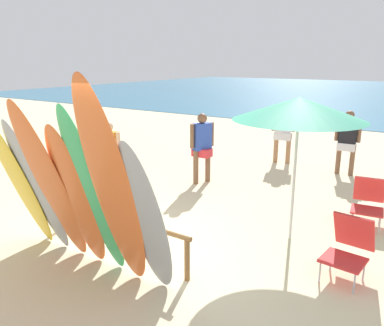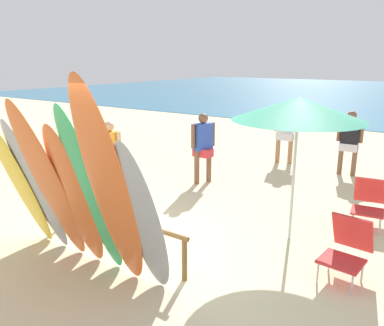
# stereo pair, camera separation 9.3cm
# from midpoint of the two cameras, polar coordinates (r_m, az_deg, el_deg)

# --- Properties ---
(ground) EXTENTS (60.00, 60.00, 0.00)m
(ground) POSITION_cam_midpoint_polar(r_m,az_deg,el_deg) (18.16, 21.40, 5.39)
(ground) COLOR beige
(surfboard_rack) EXTENTS (2.68, 0.07, 0.61)m
(surfboard_rack) POSITION_cam_midpoint_polar(r_m,az_deg,el_deg) (5.65, -12.12, -8.62)
(surfboard_rack) COLOR brown
(surfboard_rack) RESTS_ON ground
(surfboard_yellow_0) EXTENTS (0.65, 0.86, 2.10)m
(surfboard_yellow_0) POSITION_cam_midpoint_polar(r_m,az_deg,el_deg) (5.96, -24.58, -2.59)
(surfboard_yellow_0) COLOR yellow
(surfboard_yellow_0) RESTS_ON ground
(surfboard_grey_1) EXTENTS (0.62, 0.82, 2.02)m
(surfboard_grey_1) POSITION_cam_midpoint_polar(r_m,az_deg,el_deg) (5.69, -22.33, -3.55)
(surfboard_grey_1) COLOR #999EA3
(surfboard_grey_1) RESTS_ON ground
(surfboard_orange_2) EXTENTS (0.59, 0.93, 2.31)m
(surfboard_orange_2) POSITION_cam_midpoint_polar(r_m,az_deg,el_deg) (5.28, -20.66, -3.15)
(surfboard_orange_2) COLOR orange
(surfboard_orange_2) RESTS_ON ground
(surfboard_orange_3) EXTENTS (0.57, 0.78, 2.03)m
(surfboard_orange_3) POSITION_cam_midpoint_polar(r_m,az_deg,el_deg) (5.09, -17.15, -5.12)
(surfboard_orange_3) COLOR orange
(surfboard_orange_3) RESTS_ON ground
(surfboard_green_4) EXTENTS (0.55, 0.85, 2.29)m
(surfboard_green_4) POSITION_cam_midpoint_polar(r_m,az_deg,el_deg) (4.80, -14.92, -4.57)
(surfboard_green_4) COLOR #38B266
(surfboard_green_4) RESTS_ON ground
(surfboard_orange_5) EXTENTS (0.63, 0.91, 2.62)m
(surfboard_orange_5) POSITION_cam_midpoint_polar(r_m,az_deg,el_deg) (4.40, -12.26, -3.92)
(surfboard_orange_5) COLOR orange
(surfboard_orange_5) RESTS_ON ground
(surfboard_grey_6) EXTENTS (0.60, 0.69, 1.95)m
(surfboard_grey_6) POSITION_cam_midpoint_polar(r_m,az_deg,el_deg) (4.39, -7.45, -8.45)
(surfboard_grey_6) COLOR #999EA3
(surfboard_grey_6) RESTS_ON ground
(beachgoer_by_water) EXTENTS (0.56, 0.24, 1.49)m
(beachgoer_by_water) POSITION_cam_midpoint_polar(r_m,az_deg,el_deg) (8.23, -12.44, 1.66)
(beachgoer_by_water) COLOR tan
(beachgoer_by_water) RESTS_ON ground
(beachgoer_strolling) EXTENTS (0.41, 0.55, 1.59)m
(beachgoer_strolling) POSITION_cam_midpoint_polar(r_m,az_deg,el_deg) (8.58, 1.18, 2.92)
(beachgoer_strolling) COLOR brown
(beachgoer_strolling) RESTS_ON ground
(beachgoer_near_rack) EXTENTS (0.61, 0.30, 1.65)m
(beachgoer_near_rack) POSITION_cam_midpoint_polar(r_m,az_deg,el_deg) (10.59, 13.13, 5.06)
(beachgoer_near_rack) COLOR #9E704C
(beachgoer_near_rack) RESTS_ON ground
(beachgoer_photographing) EXTENTS (0.59, 0.25, 1.56)m
(beachgoer_photographing) POSITION_cam_midpoint_polar(r_m,az_deg,el_deg) (9.92, 21.79, 3.42)
(beachgoer_photographing) COLOR brown
(beachgoer_photographing) RESTS_ON ground
(beach_chair_red) EXTENTS (0.57, 0.74, 0.82)m
(beach_chair_red) POSITION_cam_midpoint_polar(r_m,az_deg,el_deg) (5.38, 21.77, -11.26)
(beach_chair_red) COLOR #B7B7BC
(beach_chair_red) RESTS_ON ground
(beach_chair_blue) EXTENTS (0.59, 0.78, 0.80)m
(beach_chair_blue) POSITION_cam_midpoint_polar(r_m,az_deg,el_deg) (7.17, 24.32, -4.97)
(beach_chair_blue) COLOR #B7B7BC
(beach_chair_blue) RESTS_ON ground
(beach_umbrella) EXTENTS (1.93, 1.93, 2.20)m
(beach_umbrella) POSITION_cam_midpoint_polar(r_m,az_deg,el_deg) (5.79, 15.14, 7.77)
(beach_umbrella) COLOR silver
(beach_umbrella) RESTS_ON ground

